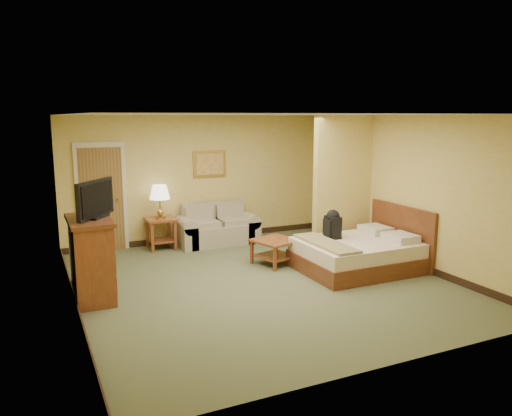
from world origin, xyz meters
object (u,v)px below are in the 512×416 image
bed (360,253)px  loveseat (217,231)px  dresser (91,258)px  coffee_table (275,247)px

bed → loveseat: bearing=120.4°
loveseat → dresser: 3.52m
dresser → loveseat: bearing=39.1°
loveseat → coffee_table: size_ratio=1.90×
bed → dresser: bearing=173.8°
coffee_table → dresser: 3.18m
dresser → bed: 4.33m
dresser → coffee_table: bearing=7.4°
coffee_table → dresser: bearing=-172.6°
coffee_table → loveseat: bearing=103.1°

